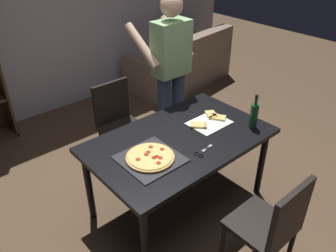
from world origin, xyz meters
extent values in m
plane|color=brown|center=(0.00, 0.00, 0.00)|extent=(12.00, 12.00, 0.00)
cube|color=#BCB7C6|center=(0.00, 2.60, 1.40)|extent=(6.40, 0.10, 2.80)
cube|color=black|center=(0.00, 0.00, 0.73)|extent=(1.55, 0.95, 0.04)
cylinder|color=black|center=(-0.70, -0.40, 0.35)|extent=(0.06, 0.06, 0.71)
cylinder|color=black|center=(0.70, -0.40, 0.35)|extent=(0.06, 0.06, 0.71)
cylinder|color=black|center=(-0.70, 0.40, 0.35)|extent=(0.06, 0.06, 0.71)
cylinder|color=black|center=(0.70, 0.40, 0.35)|extent=(0.06, 0.06, 0.71)
cube|color=black|center=(0.00, -0.88, 0.43)|extent=(0.42, 0.42, 0.04)
cube|color=black|center=(0.00, -1.07, 0.68)|extent=(0.42, 0.04, 0.45)
cylinder|color=black|center=(0.18, -0.70, 0.21)|extent=(0.04, 0.04, 0.41)
cylinder|color=black|center=(-0.18, -0.70, 0.21)|extent=(0.04, 0.04, 0.41)
cylinder|color=black|center=(0.18, -1.06, 0.21)|extent=(0.04, 0.04, 0.41)
cube|color=black|center=(0.00, 0.88, 0.43)|extent=(0.42, 0.42, 0.04)
cube|color=black|center=(0.00, 1.07, 0.68)|extent=(0.42, 0.04, 0.45)
cylinder|color=black|center=(-0.18, 0.70, 0.21)|extent=(0.04, 0.04, 0.41)
cylinder|color=black|center=(0.18, 0.70, 0.21)|extent=(0.04, 0.04, 0.41)
cylinder|color=black|center=(-0.18, 1.06, 0.21)|extent=(0.04, 0.04, 0.41)
cylinder|color=black|center=(0.18, 1.06, 0.21)|extent=(0.04, 0.04, 0.41)
cube|color=gray|center=(1.90, 2.05, 0.20)|extent=(1.80, 1.07, 0.40)
cube|color=gray|center=(1.94, 1.73, 0.62)|extent=(1.71, 0.42, 0.45)
cube|color=gray|center=(2.66, 2.15, 0.50)|extent=(0.27, 0.86, 0.20)
cube|color=gray|center=(1.14, 1.95, 0.50)|extent=(0.27, 0.86, 0.20)
cylinder|color=#38476B|center=(0.65, 0.73, 0.47)|extent=(0.14, 0.14, 0.95)
cylinder|color=#38476B|center=(0.45, 0.73, 0.47)|extent=(0.14, 0.14, 0.95)
cube|color=#99CC8C|center=(0.55, 0.73, 1.23)|extent=(0.38, 0.22, 0.55)
sphere|color=#E0B293|center=(0.55, 0.73, 1.64)|extent=(0.22, 0.22, 0.22)
cylinder|color=#E0B293|center=(0.78, 0.91, 1.25)|extent=(0.09, 0.50, 0.39)
cylinder|color=#E0B293|center=(0.32, 0.91, 1.25)|extent=(0.09, 0.50, 0.39)
cube|color=#2D2D33|center=(-0.37, -0.07, 0.76)|extent=(0.44, 0.44, 0.01)
cylinder|color=tan|center=(-0.37, -0.07, 0.77)|extent=(0.38, 0.38, 0.02)
cylinder|color=#EACC6B|center=(-0.37, -0.07, 0.78)|extent=(0.34, 0.34, 0.01)
cylinder|color=#B22819|center=(-0.38, -0.18, 0.79)|extent=(0.04, 0.04, 0.00)
cylinder|color=#B22819|center=(-0.39, -0.04, 0.79)|extent=(0.04, 0.04, 0.00)
cylinder|color=#B22819|center=(-0.34, -0.11, 0.79)|extent=(0.04, 0.04, 0.00)
cylinder|color=#B22819|center=(-0.37, -0.11, 0.79)|extent=(0.04, 0.04, 0.00)
cylinder|color=#B22819|center=(-0.47, -0.05, 0.79)|extent=(0.04, 0.04, 0.00)
cylinder|color=#B22819|center=(-0.30, 0.02, 0.79)|extent=(0.04, 0.04, 0.00)
cylinder|color=#B22819|center=(-0.33, -0.14, 0.79)|extent=(0.04, 0.04, 0.00)
cylinder|color=#B22819|center=(-0.25, -0.06, 0.79)|extent=(0.04, 0.04, 0.00)
cylinder|color=#B22819|center=(-0.35, -0.02, 0.79)|extent=(0.04, 0.04, 0.00)
cube|color=white|center=(0.36, 0.00, 0.76)|extent=(0.36, 0.28, 0.01)
cube|color=#EACC6B|center=(0.47, 0.08, 0.77)|extent=(0.15, 0.17, 0.02)
cube|color=tan|center=(0.44, 0.02, 0.77)|extent=(0.09, 0.06, 0.02)
cube|color=#EACC6B|center=(0.48, 0.00, 0.77)|extent=(0.15, 0.17, 0.02)
cube|color=tan|center=(0.45, 0.06, 0.77)|extent=(0.09, 0.07, 0.02)
cube|color=#EACC6B|center=(0.25, 0.02, 0.77)|extent=(0.16, 0.16, 0.02)
cube|color=tan|center=(0.29, -0.02, 0.77)|extent=(0.08, 0.08, 0.02)
cylinder|color=#194723|center=(0.61, -0.29, 0.86)|extent=(0.07, 0.07, 0.22)
cylinder|color=#194723|center=(0.61, -0.29, 1.01)|extent=(0.03, 0.03, 0.08)
cylinder|color=black|center=(0.61, -0.29, 1.06)|extent=(0.03, 0.03, 0.02)
cube|color=silver|center=(0.06, -0.26, 0.76)|extent=(0.12, 0.04, 0.01)
cube|color=silver|center=(0.06, -0.26, 0.76)|extent=(0.12, 0.01, 0.01)
torus|color=black|center=(-0.05, -0.25, 0.76)|extent=(0.05, 0.05, 0.01)
torus|color=black|center=(-0.05, -0.29, 0.76)|extent=(0.05, 0.05, 0.01)
camera|label=1|loc=(-1.63, -1.72, 2.33)|focal=36.08mm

